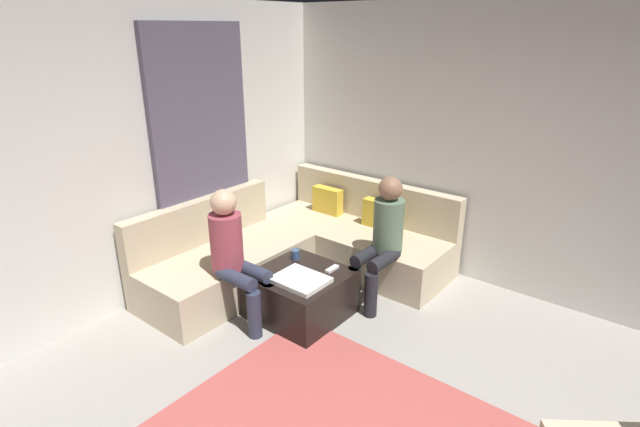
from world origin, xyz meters
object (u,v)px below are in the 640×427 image
sectional_couch (301,248)px  ottoman (301,294)px  coffee_mug (295,255)px  person_on_couch_back (382,236)px  person_on_couch_side (235,252)px  game_remote (332,269)px

sectional_couch → ottoman: sectional_couch is taller
coffee_mug → person_on_couch_back: (0.63, 0.50, 0.19)m
ottoman → coffee_mug: (-0.22, 0.18, 0.26)m
person_on_couch_side → sectional_couch: bearing=-171.9°
ottoman → person_on_couch_back: (0.41, 0.68, 0.45)m
ottoman → coffee_mug: coffee_mug is taller
person_on_couch_back → person_on_couch_side: (-0.80, -1.09, 0.00)m
coffee_mug → person_on_couch_side: bearing=-106.2°
ottoman → person_on_couch_back: 0.91m
coffee_mug → ottoman: bearing=-39.3°
coffee_mug → person_on_couch_side: size_ratio=0.08×
person_on_couch_back → ottoman: bearing=59.3°
ottoman → game_remote: bearing=50.7°
person_on_couch_back → sectional_couch: bearing=3.3°
sectional_couch → coffee_mug: bearing=-54.7°
coffee_mug → person_on_couch_back: size_ratio=0.08×
coffee_mug → person_on_couch_side: person_on_couch_side is taller
coffee_mug → game_remote: bearing=5.7°
sectional_couch → coffee_mug: (0.32, -0.45, 0.19)m
coffee_mug → game_remote: size_ratio=0.63×
game_remote → person_on_couch_back: (0.23, 0.46, 0.23)m
person_on_couch_back → coffee_mug: bearing=38.8°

